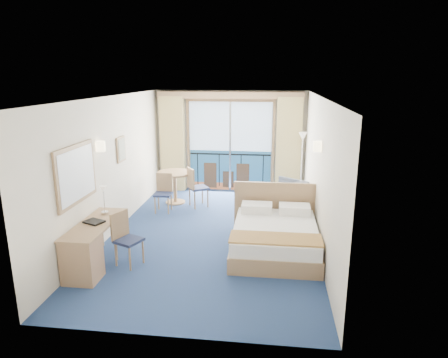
% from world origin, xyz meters
% --- Properties ---
extents(floor, '(6.50, 6.50, 0.00)m').
position_xyz_m(floor, '(0.00, 0.00, 0.00)').
color(floor, navy).
rests_on(floor, ground).
extents(room_walls, '(4.04, 6.54, 2.72)m').
position_xyz_m(room_walls, '(0.00, 0.00, 1.78)').
color(room_walls, white).
rests_on(room_walls, ground).
extents(balcony_door, '(2.36, 0.03, 2.52)m').
position_xyz_m(balcony_door, '(-0.01, 3.22, 1.14)').
color(balcony_door, navy).
rests_on(balcony_door, room_walls).
extents(curtain_left, '(0.65, 0.22, 2.55)m').
position_xyz_m(curtain_left, '(-1.55, 3.07, 1.28)').
color(curtain_left, tan).
rests_on(curtain_left, room_walls).
extents(curtain_right, '(0.65, 0.22, 2.55)m').
position_xyz_m(curtain_right, '(1.55, 3.07, 1.28)').
color(curtain_right, tan).
rests_on(curtain_right, room_walls).
extents(pelmet, '(3.80, 0.25, 0.18)m').
position_xyz_m(pelmet, '(0.00, 3.10, 2.58)').
color(pelmet, '#A37958').
rests_on(pelmet, room_walls).
extents(mirror, '(0.05, 1.25, 0.95)m').
position_xyz_m(mirror, '(-1.97, -1.50, 1.55)').
color(mirror, '#A37958').
rests_on(mirror, room_walls).
extents(wall_print, '(0.04, 0.42, 0.52)m').
position_xyz_m(wall_print, '(-1.97, 0.45, 1.60)').
color(wall_print, '#A37958').
rests_on(wall_print, room_walls).
extents(sconce_left, '(0.18, 0.18, 0.18)m').
position_xyz_m(sconce_left, '(-1.94, -0.60, 1.85)').
color(sconce_left, beige).
rests_on(sconce_left, room_walls).
extents(sconce_right, '(0.18, 0.18, 0.18)m').
position_xyz_m(sconce_right, '(1.94, -0.15, 1.85)').
color(sconce_right, beige).
rests_on(sconce_right, room_walls).
extents(bed, '(1.65, 1.96, 1.04)m').
position_xyz_m(bed, '(1.23, -0.62, 0.29)').
color(bed, '#A37958').
rests_on(bed, ground).
extents(nightstand, '(0.42, 0.40, 0.55)m').
position_xyz_m(nightstand, '(1.77, 0.56, 0.28)').
color(nightstand, '#9D7253').
rests_on(nightstand, ground).
extents(phone, '(0.20, 0.17, 0.08)m').
position_xyz_m(phone, '(1.75, 0.55, 0.59)').
color(phone, white).
rests_on(phone, nightstand).
extents(armchair, '(1.16, 1.16, 0.77)m').
position_xyz_m(armchair, '(1.41, 1.48, 0.38)').
color(armchair, '#494F59').
rests_on(armchair, ground).
extents(floor_lamp, '(0.24, 0.24, 1.70)m').
position_xyz_m(floor_lamp, '(1.88, 2.70, 1.29)').
color(floor_lamp, silver).
rests_on(floor_lamp, ground).
extents(desk, '(0.54, 1.57, 0.74)m').
position_xyz_m(desk, '(-1.72, -1.94, 0.41)').
color(desk, '#A37958').
rests_on(desk, ground).
extents(desk_chair, '(0.52, 0.51, 0.90)m').
position_xyz_m(desk_chair, '(-1.26, -1.43, 0.51)').
color(desk_chair, '#212A4D').
rests_on(desk_chair, ground).
extents(folder, '(0.38, 0.34, 0.03)m').
position_xyz_m(folder, '(-1.75, -1.49, 0.75)').
color(folder, black).
rests_on(folder, desk).
extents(desk_lamp, '(0.13, 0.13, 0.48)m').
position_xyz_m(desk_lamp, '(-1.74, -1.06, 1.10)').
color(desk_lamp, silver).
rests_on(desk_lamp, desk).
extents(round_table, '(0.87, 0.87, 0.78)m').
position_xyz_m(round_table, '(-1.23, 1.91, 0.59)').
color(round_table, '#A37958').
rests_on(round_table, ground).
extents(table_chair_a, '(0.58, 0.58, 0.96)m').
position_xyz_m(table_chair_a, '(-0.67, 1.66, 0.54)').
color(table_chair_a, '#212A4D').
rests_on(table_chair_a, ground).
extents(table_chair_b, '(0.39, 0.40, 0.88)m').
position_xyz_m(table_chair_b, '(-1.34, 1.29, 0.50)').
color(table_chair_b, '#212A4D').
rests_on(table_chair_b, ground).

